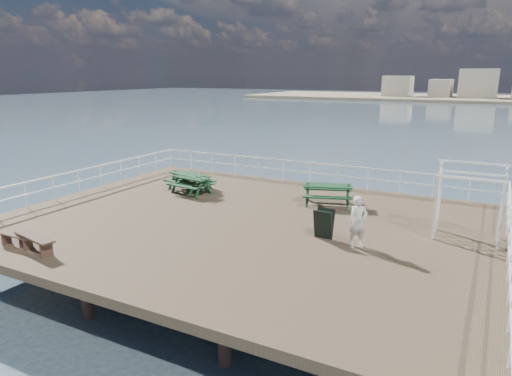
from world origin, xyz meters
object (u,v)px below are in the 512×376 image
object	(u,v)px
picnic_table_b	(196,178)
flat_bench_far	(16,237)
picnic_table_d	(188,178)
flat_bench_near	(35,240)
picnic_table_a	(191,181)
picnic_table_c	(328,190)
person	(358,222)
trellis_arbor	(469,206)

from	to	relation	value
picnic_table_b	flat_bench_far	world-z (taller)	picnic_table_b
picnic_table_d	flat_bench_far	world-z (taller)	picnic_table_d
flat_bench_near	picnic_table_a	bearing A→B (deg)	99.94
flat_bench_far	picnic_table_c	bearing A→B (deg)	52.21
picnic_table_a	flat_bench_far	distance (m)	8.24
picnic_table_b	flat_bench_far	xyz separation A→B (m)	(-0.64, -9.03, -0.20)
picnic_table_b	flat_bench_far	distance (m)	9.05
flat_bench_far	person	xyz separation A→B (m)	(9.68, 5.14, 0.53)
picnic_table_a	flat_bench_near	world-z (taller)	picnic_table_a
picnic_table_b	person	xyz separation A→B (m)	(9.04, -3.88, 0.33)
picnic_table_c	person	size ratio (longest dim) A/B	1.45
picnic_table_d	flat_bench_near	bearing A→B (deg)	-72.06
flat_bench_far	trellis_arbor	world-z (taller)	trellis_arbor
picnic_table_a	picnic_table_c	xyz separation A→B (m)	(6.24, 1.14, 0.06)
picnic_table_d	trellis_arbor	xyz separation A→B (m)	(12.25, -1.04, 0.59)
picnic_table_b	picnic_table_a	bearing A→B (deg)	-45.59
picnic_table_b	trellis_arbor	xyz separation A→B (m)	(12.09, -1.48, 0.66)
flat_bench_far	trellis_arbor	xyz separation A→B (m)	(12.73, 7.55, 0.86)
picnic_table_b	picnic_table_d	bearing A→B (deg)	-87.46
picnic_table_c	flat_bench_far	size ratio (longest dim) A/B	1.70
picnic_table_a	flat_bench_near	distance (m)	8.18
picnic_table_d	flat_bench_far	distance (m)	8.60
picnic_table_c	trellis_arbor	size ratio (longest dim) A/B	0.92
person	picnic_table_a	bearing A→B (deg)	121.95
picnic_table_b	picnic_table_d	size ratio (longest dim) A/B	0.92
picnic_table_c	trellis_arbor	distance (m)	5.81
picnic_table_b	person	bearing A→B (deg)	-0.77
flat_bench_near	trellis_arbor	distance (m)	14.05
picnic_table_a	picnic_table_b	xyz separation A→B (m)	(-0.34, 0.85, -0.05)
picnic_table_b	picnic_table_c	world-z (taller)	picnic_table_c
trellis_arbor	person	xyz separation A→B (m)	(-3.05, -2.40, -0.33)
picnic_table_b	flat_bench_near	xyz separation A→B (m)	(0.27, -9.03, -0.13)
flat_bench_far	person	distance (m)	10.98
picnic_table_b	picnic_table_c	bearing A→B (deg)	25.00
picnic_table_c	trellis_arbor	bearing A→B (deg)	-36.42
picnic_table_a	picnic_table_d	world-z (taller)	picnic_table_d
flat_bench_near	person	bearing A→B (deg)	40.83
flat_bench_near	trellis_arbor	xyz separation A→B (m)	(11.82, 7.55, 0.79)
picnic_table_c	flat_bench_far	world-z (taller)	picnic_table_c
flat_bench_near	picnic_table_b	bearing A→B (deg)	102.16
trellis_arbor	picnic_table_c	bearing A→B (deg)	161.79
picnic_table_a	flat_bench_far	bearing A→B (deg)	-88.33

